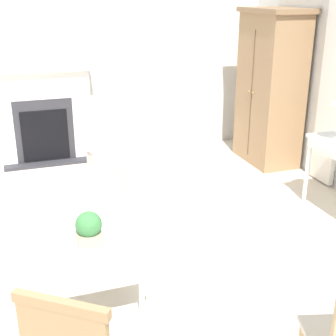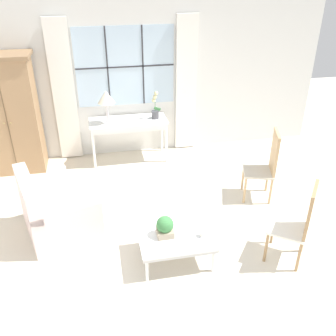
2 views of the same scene
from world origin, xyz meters
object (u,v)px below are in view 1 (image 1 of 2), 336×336
(armchair_upholstered, at_px, (144,178))
(pillar_candle, at_px, (85,271))
(armoire, at_px, (270,88))
(potted_plant_small, at_px, (89,228))
(fireplace, at_px, (42,109))
(coffee_table, at_px, (90,256))

(armchair_upholstered, relative_size, pillar_candle, 10.90)
(armoire, height_order, pillar_candle, armoire)
(potted_plant_small, bearing_deg, pillar_candle, -14.12)
(pillar_candle, bearing_deg, potted_plant_small, 165.88)
(fireplace, xyz_separation_m, coffee_table, (3.14, 0.04, -0.41))
(coffee_table, xyz_separation_m, potted_plant_small, (-0.12, 0.03, 0.17))
(armoire, xyz_separation_m, coffee_table, (2.21, -2.79, -0.68))
(armoire, relative_size, armchair_upholstered, 1.72)
(coffee_table, bearing_deg, pillar_candle, -14.90)
(armchair_upholstered, relative_size, coffee_table, 1.31)
(fireplace, height_order, potted_plant_small, fireplace)
(fireplace, relative_size, coffee_table, 2.45)
(armoire, xyz_separation_m, pillar_candle, (2.53, -2.88, -0.59))
(fireplace, relative_size, pillar_candle, 20.48)
(potted_plant_small, bearing_deg, armoire, 127.01)
(armchair_upholstered, bearing_deg, armoire, 111.98)
(potted_plant_small, bearing_deg, coffee_table, -12.11)
(coffee_table, relative_size, potted_plant_small, 3.42)
(armoire, relative_size, potted_plant_small, 7.69)
(fireplace, height_order, armchair_upholstered, fireplace)
(fireplace, bearing_deg, coffee_table, 0.82)
(potted_plant_small, xyz_separation_m, pillar_candle, (0.44, -0.11, -0.08))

